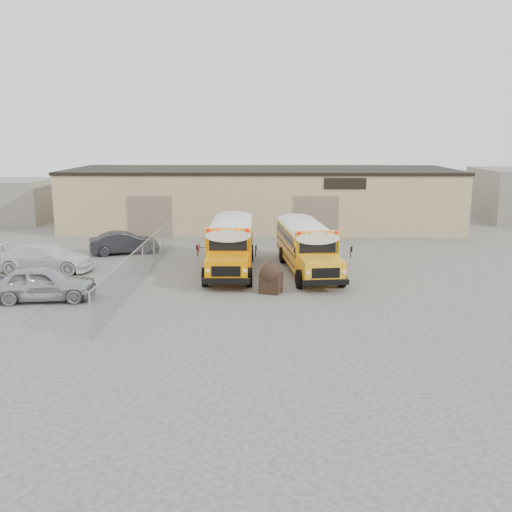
{
  "coord_description": "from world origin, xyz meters",
  "views": [
    {
      "loc": [
        0.37,
        -25.7,
        7.38
      ],
      "look_at": [
        -0.09,
        1.15,
        1.6
      ],
      "focal_mm": 40.0,
      "sensor_mm": 36.0,
      "label": 1
    }
  ],
  "objects_px": {
    "car_silver": "(43,283)",
    "car_white": "(44,258)",
    "school_bus_right": "(291,227)",
    "tarp_bundle": "(271,278)",
    "car_dark": "(124,243)",
    "school_bus_left": "(235,224)"
  },
  "relations": [
    {
      "from": "car_white",
      "to": "tarp_bundle",
      "type": "bearing_deg",
      "value": -107.12
    },
    {
      "from": "school_bus_right",
      "to": "car_white",
      "type": "relative_size",
      "value": 1.76
    },
    {
      "from": "school_bus_right",
      "to": "car_white",
      "type": "xyz_separation_m",
      "value": [
        -13.68,
        -6.05,
        -0.77
      ]
    },
    {
      "from": "car_dark",
      "to": "school_bus_left",
      "type": "bearing_deg",
      "value": -94.4
    },
    {
      "from": "school_bus_right",
      "to": "tarp_bundle",
      "type": "height_order",
      "value": "school_bus_right"
    },
    {
      "from": "school_bus_right",
      "to": "car_dark",
      "type": "xyz_separation_m",
      "value": [
        -10.47,
        -1.29,
        -0.85
      ]
    },
    {
      "from": "school_bus_right",
      "to": "car_dark",
      "type": "height_order",
      "value": "school_bus_right"
    },
    {
      "from": "car_silver",
      "to": "car_white",
      "type": "height_order",
      "value": "car_silver"
    },
    {
      "from": "tarp_bundle",
      "to": "car_dark",
      "type": "relative_size",
      "value": 0.34
    },
    {
      "from": "tarp_bundle",
      "to": "car_dark",
      "type": "bearing_deg",
      "value": 135.94
    },
    {
      "from": "school_bus_right",
      "to": "car_dark",
      "type": "bearing_deg",
      "value": -172.95
    },
    {
      "from": "school_bus_right",
      "to": "car_silver",
      "type": "height_order",
      "value": "school_bus_right"
    },
    {
      "from": "school_bus_right",
      "to": "car_white",
      "type": "distance_m",
      "value": 14.98
    },
    {
      "from": "school_bus_left",
      "to": "car_silver",
      "type": "height_order",
      "value": "school_bus_left"
    },
    {
      "from": "car_silver",
      "to": "school_bus_left",
      "type": "bearing_deg",
      "value": -40.1
    },
    {
      "from": "tarp_bundle",
      "to": "car_white",
      "type": "bearing_deg",
      "value": 161.74
    },
    {
      "from": "car_silver",
      "to": "school_bus_right",
      "type": "bearing_deg",
      "value": -51.79
    },
    {
      "from": "car_silver",
      "to": "car_white",
      "type": "distance_m",
      "value": 5.86
    },
    {
      "from": "car_white",
      "to": "car_dark",
      "type": "xyz_separation_m",
      "value": [
        3.21,
        4.75,
        -0.07
      ]
    },
    {
      "from": "car_dark",
      "to": "tarp_bundle",
      "type": "bearing_deg",
      "value": -153.43
    },
    {
      "from": "car_dark",
      "to": "car_white",
      "type": "bearing_deg",
      "value": 126.6
    },
    {
      "from": "school_bus_left",
      "to": "car_white",
      "type": "height_order",
      "value": "school_bus_left"
    }
  ]
}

